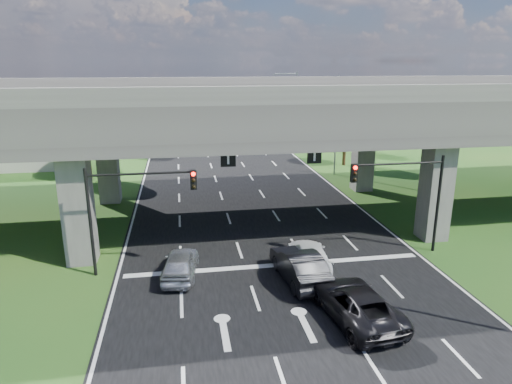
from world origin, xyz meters
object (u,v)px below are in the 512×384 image
object	(u,v)px
signal_left	(131,200)
car_dark	(299,266)
car_silver	(180,264)
streetlight_far	(333,118)
signal_right	(406,187)
streetlight_beyond	(294,103)
car_trailing	(356,303)
car_white	(309,255)

from	to	relation	value
signal_left	car_dark	world-z (taller)	signal_left
car_silver	streetlight_far	bearing A→B (deg)	-118.75
signal_right	streetlight_beyond	xyz separation A→B (m)	(2.27, 36.06, 1.66)
signal_right	car_trailing	distance (m)	9.18
streetlight_beyond	car_white	world-z (taller)	streetlight_beyond
car_dark	car_white	size ratio (longest dim) A/B	1.06
signal_left	signal_right	bearing A→B (deg)	0.00
signal_right	car_silver	size ratio (longest dim) A/B	1.38
streetlight_far	car_white	distance (m)	23.15
signal_left	car_dark	xyz separation A→B (m)	(8.65, -2.46, -3.31)
streetlight_far	streetlight_beyond	distance (m)	16.00
signal_right	streetlight_far	size ratio (longest dim) A/B	0.60
streetlight_beyond	car_silver	distance (m)	40.43
signal_right	car_dark	world-z (taller)	signal_right
car_trailing	signal_right	bearing A→B (deg)	-136.67
streetlight_far	car_white	world-z (taller)	streetlight_far
signal_left	car_silver	distance (m)	4.29
streetlight_far	car_white	size ratio (longest dim) A/B	2.06
streetlight_far	signal_right	bearing A→B (deg)	-96.47
car_trailing	streetlight_far	bearing A→B (deg)	-113.14
streetlight_far	car_trailing	xyz separation A→B (m)	(-7.73, -26.62, -5.04)
car_dark	car_silver	bearing A→B (deg)	-19.31
car_dark	streetlight_beyond	bearing A→B (deg)	-109.11
car_silver	car_white	distance (m)	7.20
car_white	car_trailing	world-z (taller)	car_trailing
car_silver	car_trailing	xyz separation A→B (m)	(7.77, -5.62, 0.03)
signal_right	car_dark	size ratio (longest dim) A/B	1.17
streetlight_beyond	signal_right	bearing A→B (deg)	-93.61
signal_right	streetlight_beyond	bearing A→B (deg)	86.39
streetlight_far	car_trailing	world-z (taller)	streetlight_far
car_trailing	car_white	bearing A→B (deg)	-91.18
streetlight_beyond	streetlight_far	bearing A→B (deg)	-90.00
streetlight_beyond	car_white	size ratio (longest dim) A/B	2.06
signal_left	streetlight_far	bearing A→B (deg)	48.22
car_silver	car_dark	world-z (taller)	car_dark
signal_left	car_white	distance (m)	10.27
signal_left	car_white	world-z (taller)	signal_left
car_dark	car_white	xyz separation A→B (m)	(0.98, 1.52, -0.14)
signal_left	car_trailing	size ratio (longest dim) A/B	1.08
streetlight_beyond	car_dark	xyz separation A→B (m)	(-9.28, -38.52, -4.97)
car_white	car_trailing	bearing A→B (deg)	101.99
signal_left	car_silver	world-z (taller)	signal_left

